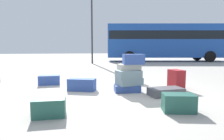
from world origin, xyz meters
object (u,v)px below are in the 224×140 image
suitcase_tower (129,75)px  suitcase_navy_left_side (82,85)px  suitcase_teal_foreground_far (49,107)px  suitcase_teal_white_trunk (179,103)px  suitcase_navy_behind_tower (49,80)px  lamp_post (92,2)px  suitcase_maroon_upright_blue (176,79)px  suitcase_charcoal_right_side (166,92)px  parked_bus (166,40)px

suitcase_tower → suitcase_navy_left_side: bearing=162.4°
suitcase_teal_foreground_far → suitcase_teal_white_trunk: 2.21m
suitcase_navy_behind_tower → lamp_post: lamp_post is taller
suitcase_maroon_upright_blue → suitcase_teal_white_trunk: 2.05m
suitcase_teal_foreground_far → suitcase_navy_left_side: (0.66, 1.84, 0.01)m
suitcase_teal_white_trunk → suitcase_charcoal_right_side: 1.18m
suitcase_teal_foreground_far → suitcase_navy_left_side: size_ratio=0.72×
suitcase_navy_behind_tower → suitcase_charcoal_right_side: size_ratio=0.79×
suitcase_navy_behind_tower → lamp_post: (2.36, 8.29, 4.29)m
suitcase_charcoal_right_side → parked_bus: size_ratio=0.07×
suitcase_charcoal_right_side → lamp_post: (-0.45, 10.41, 4.34)m
suitcase_navy_behind_tower → parked_bus: bearing=46.6°
suitcase_charcoal_right_side → suitcase_teal_white_trunk: bearing=-109.8°
suitcase_teal_white_trunk → parked_bus: bearing=78.9°
suitcase_teal_foreground_far → suitcase_navy_left_side: suitcase_navy_left_side is taller
suitcase_maroon_upright_blue → suitcase_charcoal_right_side: size_ratio=0.67×
lamp_post → suitcase_teal_white_trunk: bearing=-89.6°
suitcase_teal_white_trunk → parked_bus: parked_bus is taller
suitcase_tower → suitcase_teal_foreground_far: bearing=-141.7°
suitcase_teal_foreground_far → suitcase_teal_white_trunk: size_ratio=0.94×
suitcase_teal_white_trunk → suitcase_navy_left_side: (-1.53, 2.13, 0.00)m
suitcase_charcoal_right_side → suitcase_teal_foreground_far: bearing=-164.1°
suitcase_teal_foreground_far → lamp_post: bearing=81.1°
suitcase_teal_foreground_far → suitcase_teal_white_trunk: (2.19, -0.29, 0.01)m
suitcase_tower → suitcase_maroon_upright_blue: bearing=1.1°
suitcase_tower → suitcase_maroon_upright_blue: size_ratio=1.82×
suitcase_teal_white_trunk → suitcase_charcoal_right_side: size_ratio=0.69×
parked_bus → suitcase_teal_foreground_far: bearing=-111.7°
parked_bus → suitcase_navy_behind_tower: bearing=-119.9°
suitcase_teal_foreground_far → suitcase_charcoal_right_side: suitcase_teal_foreground_far is taller
suitcase_navy_left_side → suitcase_teal_white_trunk: bearing=-32.9°
suitcase_teal_white_trunk → suitcase_navy_left_side: size_ratio=0.76×
suitcase_tower → suitcase_navy_left_side: size_ratio=1.35×
suitcase_teal_white_trunk → suitcase_charcoal_right_side: suitcase_teal_white_trunk is taller
suitcase_tower → parked_bus: size_ratio=0.09×
suitcase_charcoal_right_side → suitcase_navy_left_side: size_ratio=1.10×
suitcase_maroon_upright_blue → parked_bus: 12.68m
suitcase_maroon_upright_blue → suitcase_teal_foreground_far: bearing=-159.0°
suitcase_charcoal_right_side → parked_bus: bearing=59.9°
parked_bus → lamp_post: size_ratio=1.53×
suitcase_navy_behind_tower → suitcase_navy_left_side: bearing=-51.1°
suitcase_teal_white_trunk → lamp_post: 12.31m
suitcase_navy_behind_tower → suitcase_tower: bearing=-35.9°
suitcase_navy_left_side → suitcase_charcoal_right_side: bearing=-6.6°
parked_bus → suitcase_navy_left_side: bearing=-113.8°
suitcase_tower → suitcase_teal_white_trunk: size_ratio=1.78×
suitcase_teal_foreground_far → suitcase_navy_behind_tower: bearing=96.6°
suitcase_teal_foreground_far → suitcase_charcoal_right_side: size_ratio=0.65×
suitcase_charcoal_right_side → suitcase_navy_left_side: 2.14m
suitcase_teal_white_trunk → suitcase_charcoal_right_side: bearing=88.4°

